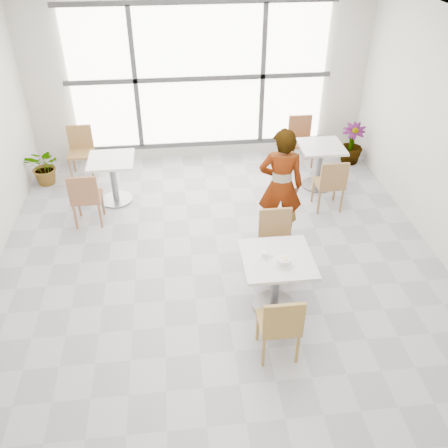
{
  "coord_description": "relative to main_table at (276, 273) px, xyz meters",
  "views": [
    {
      "loc": [
        -0.51,
        -4.84,
        4.15
      ],
      "look_at": [
        0.0,
        -0.3,
        1.0
      ],
      "focal_mm": 38.71,
      "sensor_mm": 36.0,
      "label": 1
    }
  ],
  "objects": [
    {
      "name": "coffee_cup",
      "position": [
        -0.14,
        0.03,
        0.26
      ],
      "size": [
        0.16,
        0.13,
        0.07
      ],
      "color": "white",
      "rests_on": "main_table"
    },
    {
      "name": "chair_far",
      "position": [
        0.14,
        0.72,
        -0.02
      ],
      "size": [
        0.42,
        0.42,
        0.87
      ],
      "color": "#9B7447",
      "rests_on": "ground"
    },
    {
      "name": "bg_chair_left_near",
      "position": [
        -2.41,
        2.03,
        -0.02
      ],
      "size": [
        0.42,
        0.42,
        0.87
      ],
      "rotation": [
        0.0,
        0.0,
        3.14
      ],
      "color": "#96603F",
      "rests_on": "ground"
    },
    {
      "name": "window",
      "position": [
        -0.57,
        4.11,
        0.98
      ],
      "size": [
        4.6,
        0.07,
        2.52
      ],
      "color": "white",
      "rests_on": "ground"
    },
    {
      "name": "ceiling",
      "position": [
        -0.57,
        0.67,
        2.48
      ],
      "size": [
        7.0,
        7.0,
        0.0
      ],
      "primitive_type": "plane",
      "rotation": [
        3.14,
        0.0,
        0.0
      ],
      "color": "white",
      "rests_on": "ground"
    },
    {
      "name": "plant_right",
      "position": [
        2.13,
        3.58,
        -0.15
      ],
      "size": [
        0.55,
        0.55,
        0.75
      ],
      "primitive_type": "imported",
      "rotation": [
        0.0,
        0.0,
        -0.41
      ],
      "color": "#58843C",
      "rests_on": "ground"
    },
    {
      "name": "bg_chair_left_far",
      "position": [
        -2.69,
        3.68,
        -0.02
      ],
      "size": [
        0.42,
        0.42,
        0.87
      ],
      "color": "#A17442",
      "rests_on": "ground"
    },
    {
      "name": "chair_near",
      "position": [
        -0.11,
        -0.76,
        -0.02
      ],
      "size": [
        0.42,
        0.42,
        0.87
      ],
      "rotation": [
        0.0,
        0.0,
        3.14
      ],
      "color": "olive",
      "rests_on": "ground"
    },
    {
      "name": "wall_back",
      "position": [
        -0.57,
        4.17,
        0.98
      ],
      "size": [
        6.0,
        0.0,
        6.0
      ],
      "primitive_type": "plane",
      "rotation": [
        1.57,
        0.0,
        0.0
      ],
      "color": "silver",
      "rests_on": "ground"
    },
    {
      "name": "bg_table_left",
      "position": [
        -2.07,
        2.69,
        -0.04
      ],
      "size": [
        0.7,
        0.7,
        0.75
      ],
      "color": "white",
      "rests_on": "ground"
    },
    {
      "name": "plant_left",
      "position": [
        -3.27,
        3.39,
        -0.2
      ],
      "size": [
        0.73,
        0.68,
        0.65
      ],
      "primitive_type": "imported",
      "rotation": [
        0.0,
        0.0,
        -0.36
      ],
      "color": "#4C7945",
      "rests_on": "ground"
    },
    {
      "name": "bg_table_right",
      "position": [
        1.31,
        2.79,
        -0.04
      ],
      "size": [
        0.7,
        0.7,
        0.75
      ],
      "color": "silver",
      "rests_on": "ground"
    },
    {
      "name": "bg_chair_right_far",
      "position": [
        1.2,
        3.69,
        -0.02
      ],
      "size": [
        0.42,
        0.42,
        0.87
      ],
      "color": "brown",
      "rests_on": "ground"
    },
    {
      "name": "person",
      "position": [
        0.33,
        1.43,
        0.32
      ],
      "size": [
        0.67,
        0.49,
        1.68
      ],
      "primitive_type": "imported",
      "rotation": [
        0.0,
        0.0,
        2.99
      ],
      "color": "black",
      "rests_on": "ground"
    },
    {
      "name": "oatmeal_bowl",
      "position": [
        0.04,
        -0.12,
        0.27
      ],
      "size": [
        0.21,
        0.21,
        0.09
      ],
      "color": "silver",
      "rests_on": "main_table"
    },
    {
      "name": "bg_chair_right_near",
      "position": [
        1.26,
        2.03,
        -0.02
      ],
      "size": [
        0.42,
        0.42,
        0.87
      ],
      "rotation": [
        0.0,
        0.0,
        3.14
      ],
      "color": "olive",
      "rests_on": "ground"
    },
    {
      "name": "main_table",
      "position": [
        0.0,
        0.0,
        0.0
      ],
      "size": [
        0.8,
        0.8,
        0.75
      ],
      "color": "silver",
      "rests_on": "ground"
    },
    {
      "name": "floor",
      "position": [
        -0.57,
        0.67,
        -0.52
      ],
      "size": [
        7.0,
        7.0,
        0.0
      ],
      "primitive_type": "plane",
      "color": "#9E9EA5",
      "rests_on": "ground"
    }
  ]
}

